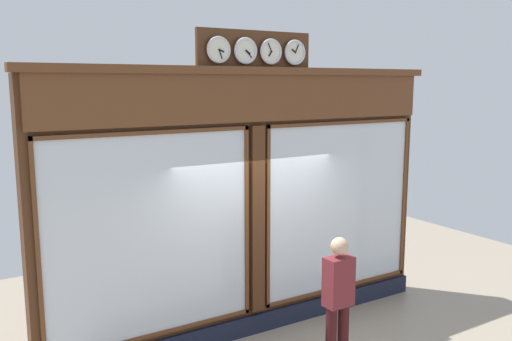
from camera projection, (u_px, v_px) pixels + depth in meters
The scene contains 2 objects.
shop_facade at pixel (251, 201), 7.53m from camera, with size 6.09×0.42×4.22m.
pedestrian at pixel (338, 297), 6.63m from camera, with size 0.37×0.23×1.69m.
Camera 1 is at (3.81, 6.17, 3.54)m, focal length 37.74 mm.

